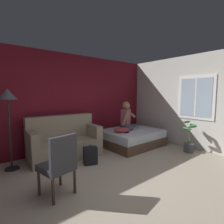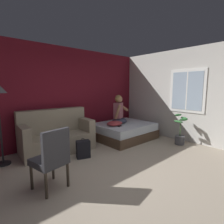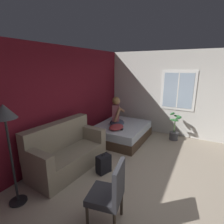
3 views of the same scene
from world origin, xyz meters
TOP-DOWN VIEW (x-y plane):
  - ground_plane at (0.00, 0.00)m, footprint 40.00×40.00m
  - wall_back_accent at (0.00, 2.74)m, footprint 11.04×0.16m
  - wall_side_with_window at (3.10, 0.01)m, footprint 0.19×6.72m
  - bed at (1.84, 1.78)m, footprint 1.72×1.42m
  - couch at (-0.18, 2.16)m, footprint 1.75×0.94m
  - side_chair at (-0.96, 0.60)m, footprint 0.54×0.54m
  - person_seated at (1.74, 1.90)m, footprint 0.66×0.62m
  - backpack at (0.08, 1.35)m, footprint 0.34×0.30m
  - throw_pillow at (1.40, 1.73)m, footprint 0.53×0.43m
  - cell_phone at (1.46, 1.58)m, footprint 0.15×0.09m
  - potted_plant at (2.61, 0.34)m, footprint 0.39×0.37m

SIDE VIEW (x-z plane):
  - ground_plane at x=0.00m, z-range 0.00..0.00m
  - backpack at x=0.08m, z-range -0.04..0.42m
  - bed at x=1.84m, z-range 0.00..0.48m
  - potted_plant at x=2.61m, z-range -0.12..0.73m
  - couch at x=-0.18m, z-range -0.13..0.91m
  - cell_phone at x=1.46m, z-range 0.48..0.49m
  - side_chair at x=-0.96m, z-range 0.04..1.02m
  - throw_pillow at x=1.40m, z-range 0.48..0.62m
  - person_seated at x=1.74m, z-range 0.40..1.27m
  - wall_back_accent at x=0.00m, z-range 0.00..2.70m
  - wall_side_with_window at x=3.10m, z-range 0.00..2.70m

